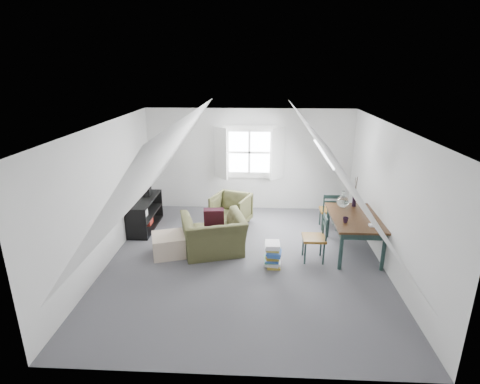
# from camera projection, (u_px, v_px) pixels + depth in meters

# --- Properties ---
(floor) EXTENTS (5.50, 5.50, 0.00)m
(floor) POSITION_uv_depth(u_px,v_px,m) (245.00, 260.00, 6.98)
(floor) COLOR #4B4A4F
(floor) RESTS_ON ground
(ceiling) EXTENTS (5.50, 5.50, 0.00)m
(ceiling) POSITION_uv_depth(u_px,v_px,m) (245.00, 126.00, 6.18)
(ceiling) COLOR white
(ceiling) RESTS_ON wall_back
(wall_back) EXTENTS (5.00, 0.00, 5.00)m
(wall_back) POSITION_uv_depth(u_px,v_px,m) (249.00, 160.00, 9.19)
(wall_back) COLOR silver
(wall_back) RESTS_ON ground
(wall_front) EXTENTS (5.00, 0.00, 5.00)m
(wall_front) POSITION_uv_depth(u_px,v_px,m) (235.00, 283.00, 3.98)
(wall_front) COLOR silver
(wall_front) RESTS_ON ground
(wall_left) EXTENTS (0.00, 5.50, 5.50)m
(wall_left) POSITION_uv_depth(u_px,v_px,m) (106.00, 195.00, 6.70)
(wall_left) COLOR silver
(wall_left) RESTS_ON ground
(wall_right) EXTENTS (0.00, 5.50, 5.50)m
(wall_right) POSITION_uv_depth(u_px,v_px,m) (389.00, 199.00, 6.46)
(wall_right) COLOR silver
(wall_right) RESTS_ON ground
(slope_left) EXTENTS (3.19, 5.50, 4.48)m
(slope_left) POSITION_uv_depth(u_px,v_px,m) (156.00, 167.00, 6.49)
(slope_left) COLOR white
(slope_left) RESTS_ON wall_left
(slope_right) EXTENTS (3.19, 5.50, 4.48)m
(slope_right) POSITION_uv_depth(u_px,v_px,m) (336.00, 169.00, 6.34)
(slope_right) COLOR white
(slope_right) RESTS_ON wall_right
(dormer_window) EXTENTS (1.71, 0.35, 1.30)m
(dormer_window) POSITION_uv_depth(u_px,v_px,m) (249.00, 153.00, 9.05)
(dormer_window) COLOR white
(dormer_window) RESTS_ON wall_back
(skylight) EXTENTS (0.35, 0.75, 0.47)m
(skylight) POSITION_uv_depth(u_px,v_px,m) (324.00, 154.00, 7.58)
(skylight) COLOR white
(skylight) RESTS_ON slope_right
(armchair_near) EXTENTS (1.39, 1.29, 0.75)m
(armchair_near) POSITION_uv_depth(u_px,v_px,m) (214.00, 252.00, 7.28)
(armchair_near) COLOR #434324
(armchair_near) RESTS_ON floor
(armchair_far) EXTENTS (0.99, 1.01, 0.72)m
(armchair_far) POSITION_uv_depth(u_px,v_px,m) (231.00, 224.00, 8.56)
(armchair_far) COLOR #434324
(armchair_far) RESTS_ON floor
(throw_pillow) EXTENTS (0.41, 0.26, 0.40)m
(throw_pillow) POSITION_uv_depth(u_px,v_px,m) (214.00, 217.00, 7.21)
(throw_pillow) COLOR #360E1A
(throw_pillow) RESTS_ON armchair_near
(ottoman) EXTENTS (0.75, 0.75, 0.40)m
(ottoman) POSITION_uv_depth(u_px,v_px,m) (169.00, 245.00, 7.14)
(ottoman) COLOR #C7AE95
(ottoman) RESTS_ON floor
(dining_table) EXTENTS (0.89, 1.49, 0.75)m
(dining_table) POSITION_uv_depth(u_px,v_px,m) (355.00, 221.00, 7.09)
(dining_table) COLOR #331C0C
(dining_table) RESTS_ON floor
(demijohn) EXTENTS (0.24, 0.24, 0.34)m
(demijohn) POSITION_uv_depth(u_px,v_px,m) (343.00, 201.00, 7.45)
(demijohn) COLOR silver
(demijohn) RESTS_ON dining_table
(vase_twigs) EXTENTS (0.08, 0.09, 0.62)m
(vase_twigs) POSITION_uv_depth(u_px,v_px,m) (354.00, 200.00, 7.53)
(vase_twigs) COLOR black
(vase_twigs) RESTS_ON dining_table
(cup) EXTENTS (0.13, 0.13, 0.10)m
(cup) POSITION_uv_depth(u_px,v_px,m) (345.00, 222.00, 6.78)
(cup) COLOR black
(cup) RESTS_ON dining_table
(paper_box) EXTENTS (0.14, 0.11, 0.04)m
(paper_box) POSITION_uv_depth(u_px,v_px,m) (373.00, 225.00, 6.61)
(paper_box) COLOR white
(paper_box) RESTS_ON dining_table
(dining_chair_far) EXTENTS (0.39, 0.39, 0.84)m
(dining_chair_far) POSITION_uv_depth(u_px,v_px,m) (329.00, 210.00, 8.22)
(dining_chair_far) COLOR brown
(dining_chair_far) RESTS_ON floor
(dining_chair_near) EXTENTS (0.41, 0.41, 0.88)m
(dining_chair_near) POSITION_uv_depth(u_px,v_px,m) (316.00, 237.00, 6.85)
(dining_chair_near) COLOR brown
(dining_chair_near) RESTS_ON floor
(media_shelf) EXTENTS (0.44, 1.33, 0.68)m
(media_shelf) POSITION_uv_depth(u_px,v_px,m) (145.00, 215.00, 8.26)
(media_shelf) COLOR black
(media_shelf) RESTS_ON floor
(electronics_box) EXTENTS (0.18, 0.24, 0.19)m
(electronics_box) POSITION_uv_depth(u_px,v_px,m) (147.00, 192.00, 8.39)
(electronics_box) COLOR black
(electronics_box) RESTS_ON media_shelf
(magazine_stack) EXTENTS (0.34, 0.40, 0.45)m
(magazine_stack) POSITION_uv_depth(u_px,v_px,m) (273.00, 255.00, 6.71)
(magazine_stack) COLOR #B29933
(magazine_stack) RESTS_ON floor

